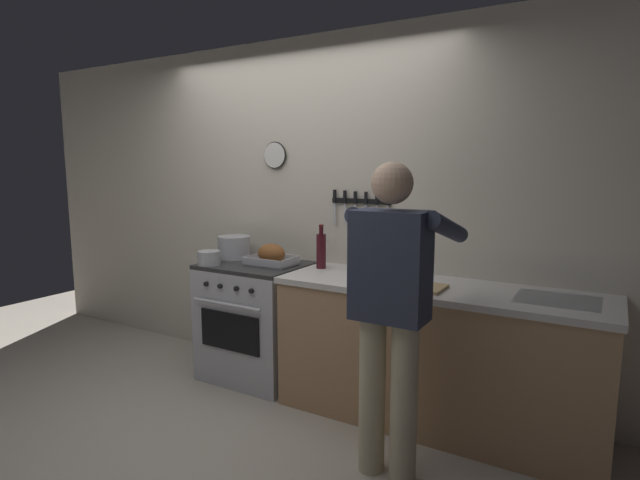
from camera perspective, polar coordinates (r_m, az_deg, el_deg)
name	(u,v)px	position (r m, az deg, el deg)	size (l,w,h in m)	color
ground_plane	(186,442)	(3.35, -14.96, -21.18)	(8.00, 8.00, 0.00)	#A89E8E
wall_back	(305,209)	(3.99, -1.76, 3.53)	(6.00, 0.13, 2.60)	beige
counter_block	(436,354)	(3.35, 13.04, -12.46)	(2.03, 0.65, 0.90)	tan
stove	(256,320)	(3.99, -7.22, -9.01)	(0.76, 0.67, 0.90)	#BCBCC1
person_cook	(391,301)	(2.63, 8.08, -6.84)	(0.51, 0.63, 1.66)	#C6B793
roasting_pan	(271,256)	(3.79, -5.53, -1.79)	(0.35, 0.26, 0.16)	#B7B7BC
stock_pot	(234,247)	(4.11, -9.69, -0.81)	(0.26, 0.26, 0.18)	#B7B7BC
saucepan	(209,258)	(3.88, -12.46, -1.99)	(0.17, 0.17, 0.11)	#B7B7BC
cutting_board	(415,286)	(3.14, 10.65, -5.16)	(0.36, 0.24, 0.02)	tan
bottle_dish_soap	(396,262)	(3.48, 8.62, -2.50)	(0.06, 0.06, 0.21)	#338CCC
bottle_wine_red	(321,250)	(3.65, 0.13, -1.14)	(0.07, 0.07, 0.32)	#47141E
bottle_olive_oil	(374,255)	(3.55, 6.14, -1.71)	(0.07, 0.07, 0.28)	#385623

